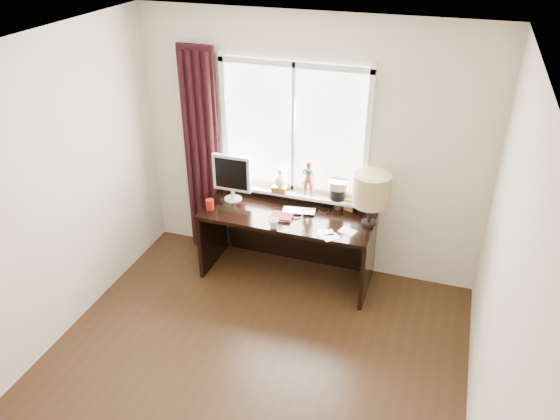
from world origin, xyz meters
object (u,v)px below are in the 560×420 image
(mug, at_px, (274,223))
(desk, at_px, (290,230))
(red_cup, at_px, (210,204))
(monitor, at_px, (232,175))
(table_lamp, at_px, (371,190))
(laptop, at_px, (299,211))

(mug, xyz_separation_m, desk, (0.04, 0.40, -0.29))
(mug, height_order, red_cup, red_cup)
(monitor, bearing_deg, red_cup, -117.71)
(red_cup, distance_m, monitor, 0.37)
(monitor, bearing_deg, table_lamp, -1.91)
(desk, distance_m, monitor, 0.81)
(desk, height_order, monitor, monitor)
(laptop, relative_size, red_cup, 3.03)
(red_cup, height_order, monitor, monitor)
(mug, bearing_deg, red_cup, 169.15)
(mug, distance_m, monitor, 0.74)
(laptop, distance_m, table_lamp, 0.77)
(laptop, bearing_deg, red_cup, -175.21)
(table_lamp, bearing_deg, desk, 176.52)
(monitor, height_order, table_lamp, table_lamp)
(desk, xyz_separation_m, table_lamp, (0.79, -0.05, 0.61))
(red_cup, xyz_separation_m, monitor, (0.14, 0.26, 0.22))
(red_cup, bearing_deg, monitor, 62.29)
(mug, relative_size, red_cup, 0.91)
(desk, bearing_deg, mug, -95.86)
(mug, xyz_separation_m, table_lamp, (0.83, 0.35, 0.31))
(mug, height_order, desk, mug)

